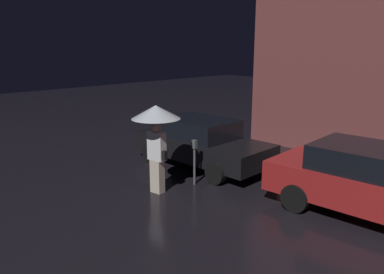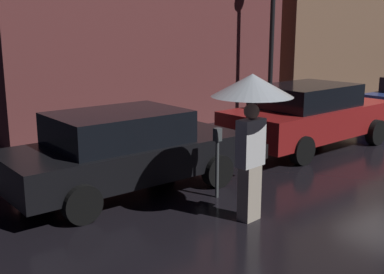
% 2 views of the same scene
% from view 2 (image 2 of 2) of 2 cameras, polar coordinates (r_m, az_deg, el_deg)
% --- Properties ---
extents(parked_car_black, '(4.33, 2.01, 1.43)m').
position_cam_2_polar(parked_car_black, '(8.53, -7.96, -1.50)').
color(parked_car_black, black).
rests_on(parked_car_black, ground).
extents(parked_car_red, '(4.65, 2.07, 1.52)m').
position_cam_2_polar(parked_car_red, '(11.90, 13.69, 2.60)').
color(parked_car_red, maroon).
rests_on(parked_car_red, ground).
extents(pedestrian_with_umbrella, '(1.18, 1.18, 2.20)m').
position_cam_2_polar(pedestrian_with_umbrella, '(6.95, 7.11, 3.97)').
color(pedestrian_with_umbrella, beige).
rests_on(pedestrian_with_umbrella, ground).
extents(parking_meter, '(0.12, 0.10, 1.21)m').
position_cam_2_polar(parking_meter, '(8.08, 3.02, -2.12)').
color(parking_meter, '#4C5154').
rests_on(parking_meter, ground).
extents(street_lamp_near, '(0.38, 0.38, 4.89)m').
position_cam_2_polar(street_lamp_near, '(14.67, 9.52, 14.10)').
color(street_lamp_near, black).
rests_on(street_lamp_near, ground).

